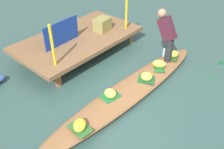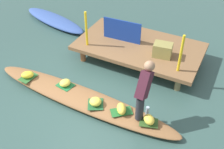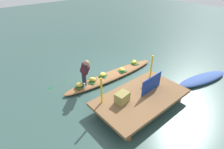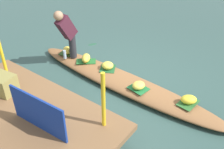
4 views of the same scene
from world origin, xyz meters
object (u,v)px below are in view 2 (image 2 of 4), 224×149
object	(u,v)px
vendor_boat	(81,98)
moored_boat	(54,20)
banana_bunch_2	(95,102)
water_bottle	(147,111)
banana_bunch_0	(27,75)
banana_bunch_3	(65,83)
banana_bunch_1	(149,119)
market_banner	(122,31)
produce_crate	(163,50)
banana_bunch_4	(121,109)
vendor_person	(144,89)

from	to	relation	value
vendor_boat	moored_boat	bearing A→B (deg)	137.00
banana_bunch_2	water_bottle	distance (m)	1.09
banana_bunch_0	banana_bunch_3	bearing A→B (deg)	9.68
banana_bunch_1	market_banner	bearing A→B (deg)	126.90
moored_boat	produce_crate	distance (m)	4.01
moored_boat	market_banner	world-z (taller)	market_banner
banana_bunch_2	market_banner	distance (m)	2.27
banana_bunch_2	banana_bunch_1	bearing A→B (deg)	1.67
banana_bunch_0	market_banner	world-z (taller)	market_banner
banana_bunch_0	water_bottle	world-z (taller)	water_bottle
banana_bunch_4	market_banner	world-z (taller)	market_banner
banana_bunch_3	produce_crate	xyz separation A→B (m)	(1.66, 1.76, 0.35)
banana_bunch_2	banana_bunch_4	xyz separation A→B (m)	(0.57, 0.05, 0.01)
banana_bunch_3	vendor_boat	bearing A→B (deg)	-13.15
banana_bunch_2	vendor_person	world-z (taller)	vendor_person
vendor_boat	banana_bunch_0	world-z (taller)	banana_bunch_0
banana_bunch_1	banana_bunch_4	bearing A→B (deg)	178.28
banana_bunch_0	moored_boat	bearing A→B (deg)	115.03
banana_bunch_1	banana_bunch_4	distance (m)	0.60
moored_boat	banana_bunch_3	size ratio (longest dim) A/B	10.07
banana_bunch_1	banana_bunch_4	world-z (taller)	banana_bunch_4
vendor_boat	moored_boat	xyz separation A→B (m)	(-2.71, 2.70, 0.01)
vendor_person	water_bottle	distance (m)	0.59
vendor_boat	banana_bunch_4	world-z (taller)	banana_bunch_4
banana_bunch_1	produce_crate	xyz separation A→B (m)	(-0.43, 1.94, 0.33)
banana_bunch_2	market_banner	xyz separation A→B (m)	(-0.44, 2.18, 0.46)
banana_bunch_2	banana_bunch_4	size ratio (longest dim) A/B	0.81
banana_bunch_2	vendor_person	size ratio (longest dim) A/B	0.21
vendor_boat	banana_bunch_1	bearing A→B (deg)	-0.63
banana_bunch_4	market_banner	xyz separation A→B (m)	(-1.01, 2.13, 0.45)
banana_bunch_3	vendor_person	distance (m)	1.97
vendor_boat	banana_bunch_4	bearing A→B (deg)	-1.11
water_bottle	produce_crate	xyz separation A→B (m)	(-0.32, 1.75, 0.32)
banana_bunch_3	moored_boat	bearing A→B (deg)	130.74
banana_bunch_4	vendor_person	xyz separation A→B (m)	(0.39, 0.13, 0.59)
banana_bunch_1	vendor_boat	bearing A→B (deg)	177.47
banana_bunch_3	produce_crate	world-z (taller)	produce_crate
vendor_boat	banana_bunch_0	bearing A→B (deg)	-176.12
market_banner	banana_bunch_4	bearing A→B (deg)	-67.52
banana_bunch_1	moored_boat	bearing A→B (deg)	147.28
produce_crate	market_banner	bearing A→B (deg)	170.16
banana_bunch_2	banana_bunch_0	bearing A→B (deg)	178.27
banana_bunch_0	market_banner	size ratio (longest dim) A/B	0.28
vendor_boat	water_bottle	world-z (taller)	water_bottle
banana_bunch_1	banana_bunch_4	xyz separation A→B (m)	(-0.60, 0.02, 0.00)
vendor_boat	water_bottle	distance (m)	1.51
water_bottle	banana_bunch_0	bearing A→B (deg)	-176.63
vendor_boat	market_banner	xyz separation A→B (m)	(-0.01, 2.08, 0.64)
vendor_boat	banana_bunch_3	size ratio (longest dim) A/B	17.81
vendor_person	moored_boat	bearing A→B (deg)	147.35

